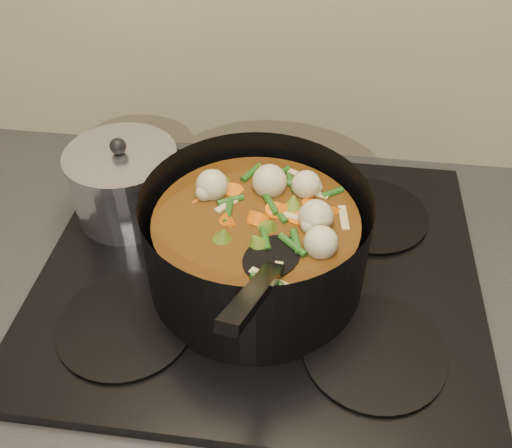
# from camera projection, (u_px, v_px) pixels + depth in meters

# --- Properties ---
(counter) EXTENTS (2.64, 0.64, 0.91)m
(counter) POSITION_uv_depth(u_px,v_px,m) (259.00, 428.00, 1.14)
(counter) COLOR brown
(counter) RESTS_ON ground
(stovetop) EXTENTS (0.62, 0.54, 0.03)m
(stovetop) POSITION_uv_depth(u_px,v_px,m) (260.00, 270.00, 0.83)
(stovetop) COLOR black
(stovetop) RESTS_ON counter
(stockpot) EXTENTS (0.38, 0.45, 0.22)m
(stockpot) POSITION_uv_depth(u_px,v_px,m) (256.00, 243.00, 0.76)
(stockpot) COLOR black
(stockpot) RESTS_ON stovetop
(saucepan) EXTENTS (0.17, 0.17, 0.14)m
(saucepan) POSITION_uv_depth(u_px,v_px,m) (125.00, 183.00, 0.87)
(saucepan) COLOR silver
(saucepan) RESTS_ON stovetop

